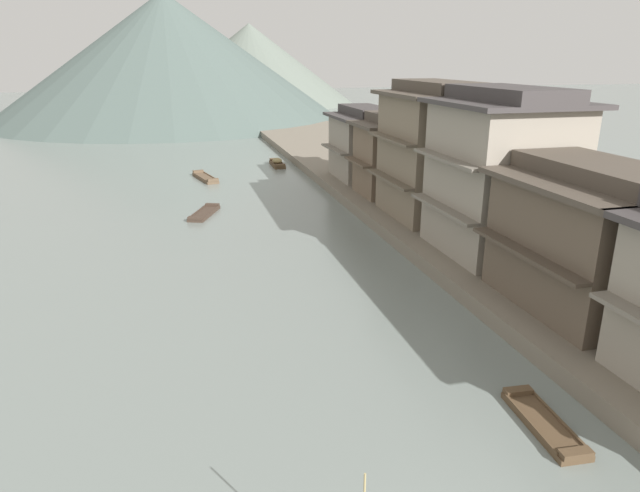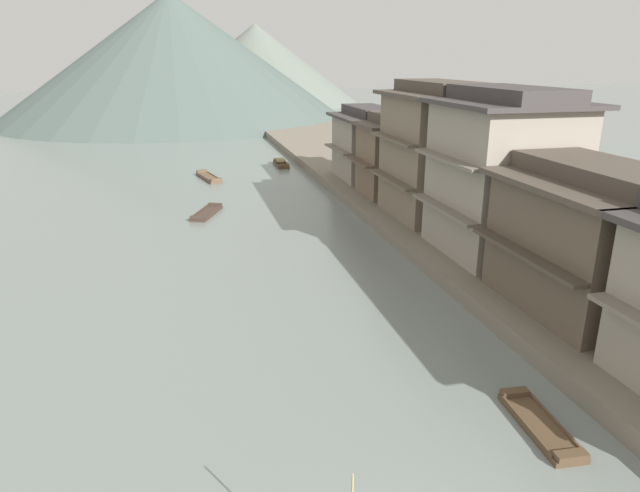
{
  "view_description": "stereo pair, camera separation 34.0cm",
  "coord_description": "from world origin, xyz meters",
  "px_view_note": "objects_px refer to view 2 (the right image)",
  "views": [
    {
      "loc": [
        -4.54,
        -7.43,
        10.93
      ],
      "look_at": [
        2.36,
        18.99,
        1.75
      ],
      "focal_mm": 31.66,
      "sensor_mm": 36.0,
      "label": 1
    },
    {
      "loc": [
        -4.21,
        -7.51,
        10.93
      ],
      "look_at": [
        2.36,
        18.99,
        1.75
      ],
      "focal_mm": 31.66,
      "sensor_mm": 36.0,
      "label": 2
    }
  ],
  "objects_px": {
    "boat_moored_nearest": "(209,177)",
    "house_waterfront_far": "(397,155)",
    "house_waterfront_end": "(368,143)",
    "boat_moored_second": "(207,213)",
    "house_waterfront_tall": "(502,174)",
    "boat_moored_far": "(540,425)",
    "boat_moored_third": "(281,163)",
    "house_waterfront_narrow": "(435,152)",
    "house_waterfront_second": "(595,239)"
  },
  "relations": [
    {
      "from": "house_waterfront_end",
      "to": "house_waterfront_second",
      "type": "bearing_deg",
      "value": -88.95
    },
    {
      "from": "boat_moored_third",
      "to": "boat_moored_far",
      "type": "height_order",
      "value": "boat_moored_third"
    },
    {
      "from": "boat_moored_far",
      "to": "house_waterfront_tall",
      "type": "xyz_separation_m",
      "value": [
        6.28,
        13.56,
        4.93
      ]
    },
    {
      "from": "boat_moored_second",
      "to": "house_waterfront_tall",
      "type": "distance_m",
      "value": 21.23
    },
    {
      "from": "house_waterfront_second",
      "to": "house_waterfront_tall",
      "type": "height_order",
      "value": "house_waterfront_tall"
    },
    {
      "from": "boat_moored_nearest",
      "to": "boat_moored_third",
      "type": "xyz_separation_m",
      "value": [
        7.8,
        5.13,
        0.15
      ]
    },
    {
      "from": "boat_moored_second",
      "to": "house_waterfront_tall",
      "type": "height_order",
      "value": "house_waterfront_tall"
    },
    {
      "from": "boat_moored_third",
      "to": "house_waterfront_second",
      "type": "distance_m",
      "value": 40.12
    },
    {
      "from": "boat_moored_third",
      "to": "house_waterfront_end",
      "type": "distance_m",
      "value": 13.27
    },
    {
      "from": "house_waterfront_second",
      "to": "house_waterfront_narrow",
      "type": "xyz_separation_m",
      "value": [
        -0.29,
        15.04,
        1.3
      ]
    },
    {
      "from": "boat_moored_far",
      "to": "house_waterfront_end",
      "type": "relative_size",
      "value": 0.52
    },
    {
      "from": "boat_moored_third",
      "to": "house_waterfront_tall",
      "type": "xyz_separation_m",
      "value": [
        6.2,
        -32.11,
        4.75
      ]
    },
    {
      "from": "boat_moored_second",
      "to": "house_waterfront_narrow",
      "type": "height_order",
      "value": "house_waterfront_narrow"
    },
    {
      "from": "boat_moored_nearest",
      "to": "house_waterfront_far",
      "type": "height_order",
      "value": "house_waterfront_far"
    },
    {
      "from": "house_waterfront_tall",
      "to": "house_waterfront_end",
      "type": "xyz_separation_m",
      "value": [
        -0.51,
        20.64,
        -1.29
      ]
    },
    {
      "from": "boat_moored_far",
      "to": "house_waterfront_end",
      "type": "height_order",
      "value": "house_waterfront_end"
    },
    {
      "from": "boat_moored_second",
      "to": "house_waterfront_narrow",
      "type": "relative_size",
      "value": 0.48
    },
    {
      "from": "boat_moored_second",
      "to": "house_waterfront_end",
      "type": "bearing_deg",
      "value": 23.79
    },
    {
      "from": "boat_moored_second",
      "to": "house_waterfront_far",
      "type": "xyz_separation_m",
      "value": [
        14.58,
        -0.08,
        3.65
      ]
    },
    {
      "from": "house_waterfront_end",
      "to": "boat_moored_far",
      "type": "bearing_deg",
      "value": -99.58
    },
    {
      "from": "house_waterfront_tall",
      "to": "house_waterfront_second",
      "type": "bearing_deg",
      "value": -90.0
    },
    {
      "from": "boat_moored_nearest",
      "to": "house_waterfront_far",
      "type": "relative_size",
      "value": 0.78
    },
    {
      "from": "house_waterfront_tall",
      "to": "house_waterfront_far",
      "type": "height_order",
      "value": "house_waterfront_tall"
    },
    {
      "from": "boat_moored_nearest",
      "to": "house_waterfront_second",
      "type": "distance_m",
      "value": 37.27
    },
    {
      "from": "boat_moored_third",
      "to": "house_waterfront_narrow",
      "type": "relative_size",
      "value": 0.46
    },
    {
      "from": "house_waterfront_second",
      "to": "boat_moored_nearest",
      "type": "bearing_deg",
      "value": 112.18
    },
    {
      "from": "boat_moored_third",
      "to": "house_waterfront_far",
      "type": "xyz_separation_m",
      "value": [
        5.88,
        -17.9,
        3.47
      ]
    },
    {
      "from": "house_waterfront_second",
      "to": "house_waterfront_tall",
      "type": "xyz_separation_m",
      "value": [
        -0.0,
        7.37,
        1.3
      ]
    },
    {
      "from": "boat_moored_third",
      "to": "house_waterfront_tall",
      "type": "height_order",
      "value": "house_waterfront_tall"
    },
    {
      "from": "boat_moored_second",
      "to": "boat_moored_third",
      "type": "bearing_deg",
      "value": 63.97
    },
    {
      "from": "boat_moored_nearest",
      "to": "house_waterfront_tall",
      "type": "distance_m",
      "value": 30.79
    },
    {
      "from": "boat_moored_nearest",
      "to": "house_waterfront_far",
      "type": "bearing_deg",
      "value": -43.02
    },
    {
      "from": "boat_moored_second",
      "to": "boat_moored_far",
      "type": "bearing_deg",
      "value": -72.8
    },
    {
      "from": "boat_moored_nearest",
      "to": "house_waterfront_end",
      "type": "relative_size",
      "value": 0.71
    },
    {
      "from": "boat_moored_second",
      "to": "house_waterfront_far",
      "type": "distance_m",
      "value": 15.03
    },
    {
      "from": "boat_moored_third",
      "to": "boat_moored_far",
      "type": "bearing_deg",
      "value": -90.1
    },
    {
      "from": "house_waterfront_tall",
      "to": "boat_moored_third",
      "type": "bearing_deg",
      "value": 100.93
    },
    {
      "from": "boat_moored_second",
      "to": "house_waterfront_far",
      "type": "bearing_deg",
      "value": -0.31
    },
    {
      "from": "boat_moored_nearest",
      "to": "boat_moored_far",
      "type": "distance_m",
      "value": 41.26
    },
    {
      "from": "boat_moored_third",
      "to": "house_waterfront_end",
      "type": "height_order",
      "value": "house_waterfront_end"
    },
    {
      "from": "boat_moored_nearest",
      "to": "house_waterfront_end",
      "type": "bearing_deg",
      "value": -25.19
    },
    {
      "from": "boat_moored_far",
      "to": "house_waterfront_far",
      "type": "distance_m",
      "value": 28.64
    },
    {
      "from": "house_waterfront_narrow",
      "to": "house_waterfront_far",
      "type": "distance_m",
      "value": 6.67
    },
    {
      "from": "boat_moored_second",
      "to": "house_waterfront_second",
      "type": "height_order",
      "value": "house_waterfront_second"
    },
    {
      "from": "boat_moored_far",
      "to": "house_waterfront_far",
      "type": "xyz_separation_m",
      "value": [
        5.96,
        27.77,
        3.66
      ]
    },
    {
      "from": "boat_moored_third",
      "to": "boat_moored_nearest",
      "type": "bearing_deg",
      "value": -146.66
    },
    {
      "from": "boat_moored_far",
      "to": "house_waterfront_far",
      "type": "bearing_deg",
      "value": 77.89
    },
    {
      "from": "boat_moored_far",
      "to": "house_waterfront_far",
      "type": "height_order",
      "value": "house_waterfront_far"
    },
    {
      "from": "house_waterfront_tall",
      "to": "boat_moored_far",
      "type": "bearing_deg",
      "value": -114.87
    },
    {
      "from": "boat_moored_second",
      "to": "boat_moored_far",
      "type": "height_order",
      "value": "boat_moored_second"
    }
  ]
}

